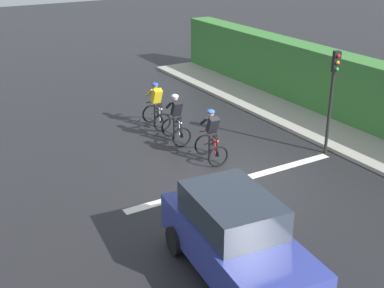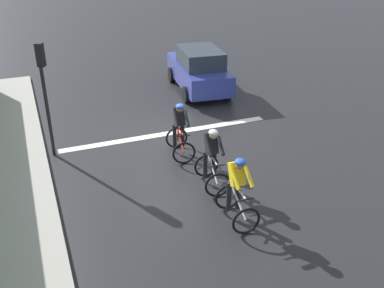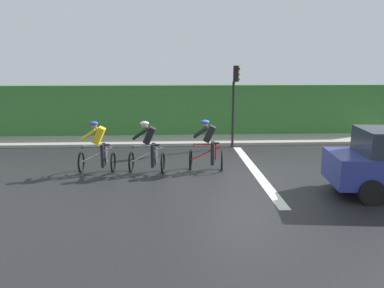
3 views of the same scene
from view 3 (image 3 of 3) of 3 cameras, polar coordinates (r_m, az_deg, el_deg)
The scene contains 9 objects.
ground_plane at distance 12.77m, azimuth 7.07°, elevation -3.90°, with size 80.00×80.00×0.00m, color black.
sidewalk_kerb at distance 17.69m, azimuth -2.28°, elevation 0.79°, with size 2.80×20.16×0.12m, color #9E998E.
stone_wall_low at distance 18.52m, azimuth -2.32°, elevation 2.10°, with size 0.44×20.16×0.63m, color gray.
hedge_wall at distance 18.69m, azimuth -2.36°, elevation 4.97°, with size 1.10×20.16×2.43m, color #387533.
road_marking_stop_line at distance 12.86m, azimuth 9.19°, elevation -3.84°, with size 7.00×0.30×0.01m, color silver.
cyclist_lead at distance 12.63m, azimuth -13.68°, elevation -0.61°, with size 0.73×1.11×1.66m.
cyclist_second at distance 12.36m, azimuth -6.50°, elevation -0.61°, with size 0.80×1.15×1.66m.
cyclist_mid at distance 12.56m, azimuth 2.31°, elevation -0.34°, with size 0.82×1.16×1.66m.
traffic_light_near_crossing at distance 15.96m, azimuth 6.32°, elevation 7.37°, with size 0.26×0.30×3.34m.
Camera 3 is at (-12.10, 2.21, 3.45)m, focal length 36.30 mm.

